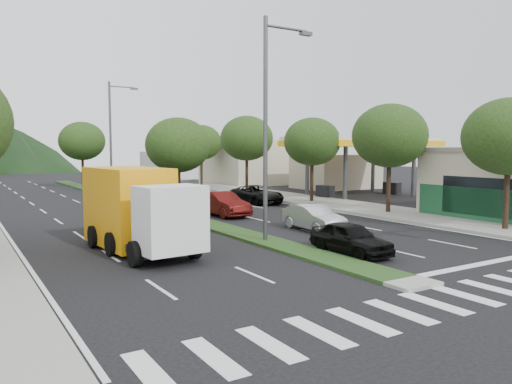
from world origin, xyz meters
TOP-DOWN VIEW (x-y plane):
  - ground at (0.00, 0.00)m, footprint 160.00×160.00m
  - sidewalk_right at (12.50, 25.00)m, footprint 5.00×90.00m
  - median at (0.00, 28.00)m, footprint 1.60×56.00m
  - crosswalk at (0.00, -2.00)m, footprint 19.00×2.20m
  - gas_canopy at (19.00, 22.00)m, footprint 12.20×8.20m
  - bldg_right_far at (19.50, 44.00)m, footprint 10.00×16.00m
  - tree_r_a at (12.00, 4.00)m, footprint 4.60×4.60m
  - tree_r_b at (12.00, 12.00)m, footprint 4.80×4.80m
  - tree_r_c at (12.00, 20.00)m, footprint 4.40×4.40m
  - tree_r_d at (12.00, 30.00)m, footprint 5.00×5.00m
  - tree_r_e at (12.00, 40.00)m, footprint 4.60×4.60m
  - tree_med_near at (0.00, 18.00)m, footprint 4.00×4.00m
  - tree_med_far at (0.00, 44.00)m, footprint 4.80×4.80m
  - streetlight_near at (0.21, 8.00)m, footprint 2.60×0.25m
  - streetlight_mid at (0.21, 33.00)m, footprint 2.60×0.25m
  - sedan_silver at (3.85, 9.39)m, footprint 1.53×4.10m
  - suv_maroon at (-5.24, 14.08)m, footprint 2.56×4.63m
  - car_queue_a at (1.50, 4.00)m, footprint 1.57×3.82m
  - car_queue_b at (4.17, 26.85)m, footprint 1.94×4.30m
  - car_queue_c at (2.45, 16.85)m, footprint 1.93×4.68m
  - car_queue_d at (8.09, 21.85)m, footprint 2.60×5.12m
  - box_truck at (-5.59, 9.11)m, footprint 3.19×7.13m
  - motorhome at (5.50, 33.96)m, footprint 4.17×10.48m

SIDE VIEW (x-z plane):
  - ground at x=0.00m, z-range 0.00..0.00m
  - crosswalk at x=0.00m, z-range 0.00..0.01m
  - median at x=0.00m, z-range 0.00..0.12m
  - sidewalk_right at x=12.50m, z-range 0.00..0.15m
  - car_queue_b at x=4.17m, z-range 0.00..1.22m
  - suv_maroon at x=-5.24m, z-range 0.00..1.23m
  - car_queue_a at x=1.50m, z-range 0.00..1.30m
  - sedan_silver at x=3.85m, z-range 0.00..1.34m
  - car_queue_d at x=8.09m, z-range 0.00..1.39m
  - car_queue_c at x=2.45m, z-range 0.00..1.51m
  - box_truck at x=-5.59m, z-range -0.09..3.33m
  - motorhome at x=5.50m, z-range 0.13..4.05m
  - bldg_right_far at x=19.50m, z-range 0.00..5.20m
  - tree_med_near at x=0.00m, z-range 1.42..7.44m
  - gas_canopy at x=19.00m, z-range 2.02..7.27m
  - tree_r_c at x=12.00m, z-range 1.51..7.99m
  - tree_r_a at x=12.00m, z-range 1.50..8.14m
  - tree_r_e at x=12.00m, z-range 1.54..8.25m
  - tree_med_far at x=0.00m, z-range 1.54..8.47m
  - tree_r_b at x=12.00m, z-range 1.57..8.50m
  - tree_r_d at x=12.00m, z-range 1.60..8.76m
  - streetlight_near at x=0.21m, z-range 0.58..10.58m
  - streetlight_mid at x=0.21m, z-range 0.58..10.58m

